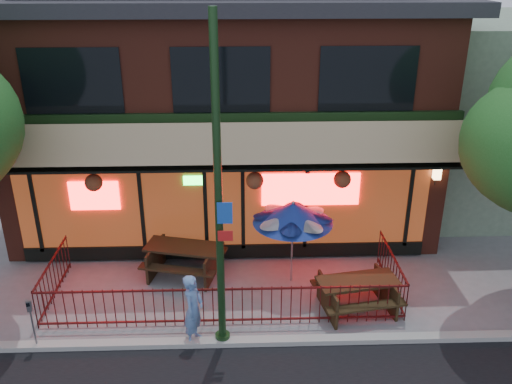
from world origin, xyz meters
TOP-DOWN VIEW (x-y plane):
  - ground at (0.00, 0.00)m, footprint 80.00×80.00m
  - curb at (0.00, -0.50)m, footprint 80.00×0.25m
  - restaurant_building at (0.00, 7.11)m, footprint 12.96×9.49m
  - neighbor_building at (9.00, 7.70)m, footprint 6.00×7.00m
  - patio_fence at (0.00, 0.50)m, footprint 8.44×2.62m
  - street_light at (0.00, -0.40)m, footprint 0.43×0.32m
  - picnic_table_left at (-1.06, 2.40)m, footprint 2.29×1.95m
  - picnic_table_right at (3.16, 0.70)m, footprint 2.11×1.75m
  - patio_umbrella at (1.73, 1.99)m, footprint 2.00×2.00m
  - pedestrian at (-0.61, -0.35)m, footprint 0.56×0.70m
  - parking_meter_near at (-4.00, -0.48)m, footprint 0.13×0.12m

SIDE VIEW (x-z plane):
  - ground at x=0.00m, z-range 0.00..0.00m
  - curb at x=0.00m, z-range 0.00..0.12m
  - picnic_table_right at x=3.16m, z-range 0.13..0.93m
  - picnic_table_left at x=-1.06m, z-range 0.13..0.98m
  - patio_fence at x=0.00m, z-range 0.13..1.13m
  - parking_meter_near at x=-4.00m, z-range 0.22..1.43m
  - pedestrian at x=-0.61m, z-range 0.00..1.65m
  - patio_umbrella at x=1.73m, z-range 0.81..3.09m
  - neighbor_building at x=9.00m, z-range 0.00..6.00m
  - street_light at x=0.00m, z-range -0.35..6.65m
  - restaurant_building at x=0.00m, z-range 0.10..8.15m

